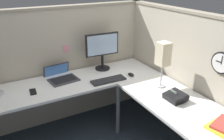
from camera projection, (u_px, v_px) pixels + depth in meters
cubicle_wall_back at (58, 66)px, 3.11m from camera, size 2.57×0.12×1.58m
cubicle_wall_right at (188, 79)px, 2.74m from camera, size 0.12×2.37×1.58m
desk at (104, 104)px, 2.53m from camera, size 2.35×2.15×0.73m
monitor at (102, 49)px, 3.08m from camera, size 0.46×0.20×0.50m
laptop at (60, 76)px, 2.91m from camera, size 0.38×0.42×0.22m
keyboard at (108, 80)px, 2.83m from camera, size 0.43×0.15×0.02m
computer_mouse at (131, 74)px, 2.97m from camera, size 0.06×0.10×0.03m
cell_phone at (33, 92)px, 2.57m from camera, size 0.08×0.15×0.01m
office_phone at (176, 97)px, 2.40m from camera, size 0.19×0.21×0.11m
desk_lamp_paper at (163, 55)px, 2.56m from camera, size 0.13×0.13×0.53m
wall_clock at (222, 63)px, 2.23m from camera, size 0.04×0.22×0.22m
pinned_note_leftmost at (66, 49)px, 3.02m from camera, size 0.08×0.00×0.10m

